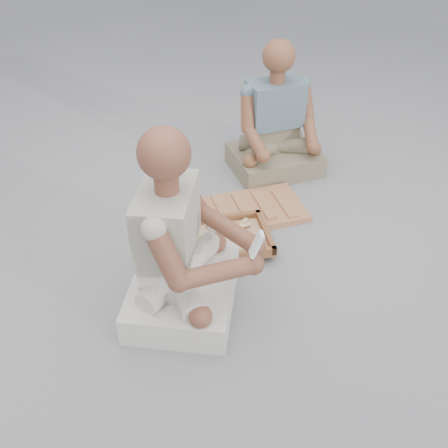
{
  "coord_description": "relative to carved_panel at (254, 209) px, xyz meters",
  "views": [
    {
      "loc": [
        -0.29,
        -1.71,
        1.78
      ],
      "look_at": [
        -0.02,
        0.2,
        0.3
      ],
      "focal_mm": 40.0,
      "sensor_mm": 36.0,
      "label": 1
    }
  ],
  "objects": [
    {
      "name": "chisel_4",
      "position": [
        -0.12,
        -0.21,
        0.05
      ],
      "size": [
        0.14,
        0.19,
        0.02
      ],
      "rotation": [
        0.0,
        0.0,
        0.96
      ],
      "color": "silver",
      "rests_on": "tool_tray"
    },
    {
      "name": "wood_chip_3",
      "position": [
        -0.03,
        -0.39,
        -0.02
      ],
      "size": [
        0.02,
        0.02,
        0.0
      ],
      "primitive_type": "cube",
      "rotation": [
        0.0,
        0.0,
        0.7
      ],
      "color": "tan",
      "rests_on": "ground"
    },
    {
      "name": "ground",
      "position": [
        -0.23,
        -0.67,
        -0.02
      ],
      "size": [
        60.0,
        60.0,
        0.0
      ],
      "primitive_type": "plane",
      "color": "gray",
      "rests_on": "ground"
    },
    {
      "name": "chisel_9",
      "position": [
        -0.11,
        -0.27,
        0.05
      ],
      "size": [
        0.19,
        0.14,
        0.02
      ],
      "rotation": [
        0.0,
        0.0,
        -0.58
      ],
      "color": "silver",
      "rests_on": "tool_tray"
    },
    {
      "name": "chisel_5",
      "position": [
        -0.18,
        -0.31,
        0.06
      ],
      "size": [
        0.1,
        0.21,
        0.02
      ],
      "rotation": [
        0.0,
        0.0,
        -1.18
      ],
      "color": "silver",
      "rests_on": "tool_tray"
    },
    {
      "name": "chisel_3",
      "position": [
        -0.12,
        -0.22,
        0.06
      ],
      "size": [
        0.22,
        0.07,
        0.02
      ],
      "rotation": [
        0.0,
        0.0,
        0.22
      ],
      "color": "silver",
      "rests_on": "tool_tray"
    },
    {
      "name": "chisel_0",
      "position": [
        -0.16,
        -0.25,
        0.05
      ],
      "size": [
        0.21,
        0.1,
        0.02
      ],
      "rotation": [
        0.0,
        0.0,
        -0.41
      ],
      "color": "silver",
      "rests_on": "tool_tray"
    },
    {
      "name": "wood_chip_1",
      "position": [
        0.02,
        -0.28,
        -0.02
      ],
      "size": [
        0.02,
        0.02,
        0.0
      ],
      "primitive_type": "cube",
      "rotation": [
        0.0,
        0.0,
        2.49
      ],
      "color": "tan",
      "rests_on": "ground"
    },
    {
      "name": "chisel_2",
      "position": [
        -0.22,
        -0.38,
        0.05
      ],
      "size": [
        0.16,
        0.18,
        0.02
      ],
      "rotation": [
        0.0,
        0.0,
        -0.86
      ],
      "color": "silver",
      "rests_on": "tool_tray"
    },
    {
      "name": "craftsman",
      "position": [
        -0.48,
        -0.68,
        0.3
      ],
      "size": [
        0.69,
        0.7,
        0.93
      ],
      "rotation": [
        0.0,
        0.0,
        -1.84
      ],
      "color": "silver",
      "rests_on": "ground"
    },
    {
      "name": "wood_chip_0",
      "position": [
        -0.13,
        0.07,
        -0.02
      ],
      "size": [
        0.02,
        0.02,
        0.0
      ],
      "primitive_type": "cube",
      "rotation": [
        0.0,
        0.0,
        0.89
      ],
      "color": "tan",
      "rests_on": "ground"
    },
    {
      "name": "chisel_1",
      "position": [
        -0.07,
        -0.34,
        0.05
      ],
      "size": [
        0.15,
        0.18,
        0.02
      ],
      "rotation": [
        0.0,
        0.0,
        -0.88
      ],
      "color": "silver",
      "rests_on": "tool_tray"
    },
    {
      "name": "wood_chip_5",
      "position": [
        -0.3,
        0.07,
        -0.02
      ],
      "size": [
        0.02,
        0.02,
        0.0
      ],
      "primitive_type": "cube",
      "rotation": [
        0.0,
        0.0,
        1.92
      ],
      "color": "tan",
      "rests_on": "ground"
    },
    {
      "name": "carved_panel",
      "position": [
        0.0,
        0.0,
        0.0
      ],
      "size": [
        0.64,
        0.48,
        0.04
      ],
      "primitive_type": "cube",
      "rotation": [
        0.0,
        0.0,
        0.16
      ],
      "color": "#9E613D",
      "rests_on": "ground"
    },
    {
      "name": "chisel_7",
      "position": [
        -0.1,
        -0.2,
        0.04
      ],
      "size": [
        0.12,
        0.2,
        0.02
      ],
      "rotation": [
        0.0,
        0.0,
        1.07
      ],
      "color": "silver",
      "rests_on": "tool_tray"
    },
    {
      "name": "tool_tray",
      "position": [
        -0.2,
        -0.3,
        0.04
      ],
      "size": [
        0.46,
        0.38,
        0.06
      ],
      "rotation": [
        0.0,
        0.0,
        0.07
      ],
      "color": "brown",
      "rests_on": "carved_panel"
    },
    {
      "name": "wood_chip_7",
      "position": [
        -0.46,
        0.07,
        -0.02
      ],
      "size": [
        0.02,
        0.02,
        0.0
      ],
      "primitive_type": "cube",
      "rotation": [
        0.0,
        0.0,
        2.24
      ],
      "color": "tan",
      "rests_on": "ground"
    },
    {
      "name": "mobile_phone",
      "position": [
        -0.16,
        -0.83,
        0.43
      ],
      "size": [
        0.06,
        0.05,
        0.12
      ],
      "rotation": [
        -0.35,
        0.0,
        -1.58
      ],
      "color": "white",
      "rests_on": "craftsman"
    },
    {
      "name": "companion",
      "position": [
        0.22,
        0.48,
        0.27
      ],
      "size": [
        0.63,
        0.54,
        0.86
      ],
      "rotation": [
        0.0,
        0.0,
        3.35
      ],
      "color": "#766C55",
      "rests_on": "ground"
    },
    {
      "name": "wood_chip_2",
      "position": [
        -0.09,
        -0.03,
        -0.02
      ],
      "size": [
        0.02,
        0.02,
        0.0
      ],
      "primitive_type": "cube",
      "rotation": [
        0.0,
        0.0,
        0.98
      ],
      "color": "tan",
      "rests_on": "ground"
    },
    {
      "name": "chisel_6",
      "position": [
        -0.22,
        -0.32,
        0.05
      ],
      "size": [
        0.14,
        0.19,
        0.02
      ],
      "rotation": [
        0.0,
        0.0,
        -0.98
      ],
      "color": "silver",
      "rests_on": "tool_tray"
    },
    {
      "name": "wood_chip_6",
      "position": [
        -0.2,
        -0.45,
        -0.02
      ],
      "size": [
        0.02,
        0.02,
        0.0
      ],
      "primitive_type": "cube",
      "rotation": [
        0.0,
        0.0,
        0.59
      ],
      "color": "tan",
      "rests_on": "ground"
    },
    {
      "name": "wood_chip_4",
      "position": [
        0.04,
        0.09,
        -0.02
      ],
      "size": [
        0.02,
        0.02,
        0.0
      ],
      "primitive_type": "cube",
      "rotation": [
        0.0,
        0.0,
        2.28
      ],
      "color": "tan",
      "rests_on": "ground"
    },
    {
      "name": "chisel_8",
      "position": [
        -0.15,
        -0.23,
        0.05
      ],
      "size": [
        0.21,
        0.11,
        0.02
      ],
      "rotation": [
        0.0,
        0.0,
        0.42
      ],
      "color": "silver",
      "rests_on": "tool_tray"
    }
  ]
}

